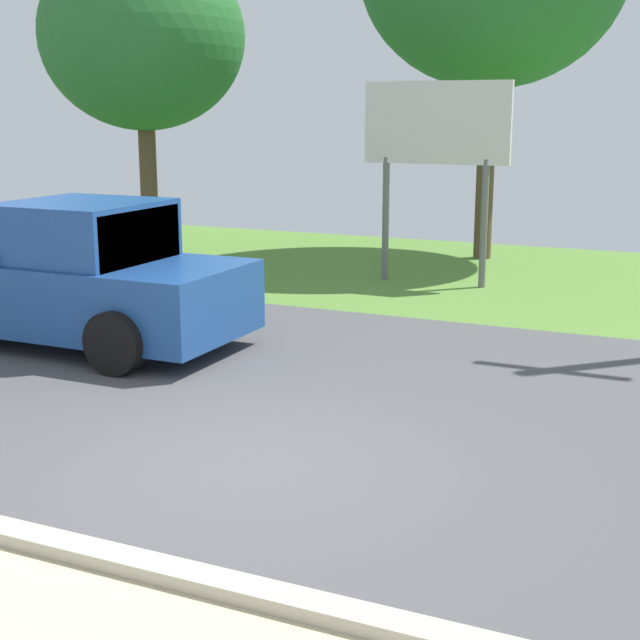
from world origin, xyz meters
TOP-DOWN VIEW (x-y plane):
  - ground_plane at (0.00, 2.95)m, footprint 40.00×22.00m
  - pickup_truck at (-4.35, 2.77)m, footprint 5.20×2.28m
  - roadside_billboard at (-1.07, 8.78)m, footprint 2.60×0.12m
  - tree_center_back at (-7.57, 9.52)m, footprint 4.17×4.17m

SIDE VIEW (x-z plane):
  - ground_plane at x=0.00m, z-range -0.15..0.05m
  - pickup_truck at x=-4.35m, z-range -0.07..1.81m
  - roadside_billboard at x=-1.07m, z-range 0.80..4.30m
  - tree_center_back at x=-7.57m, z-range 1.27..7.65m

